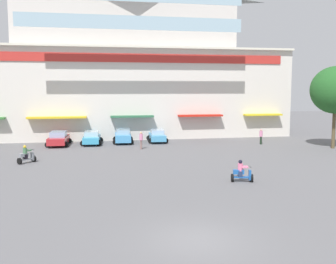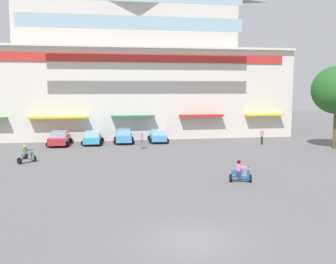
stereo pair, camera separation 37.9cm
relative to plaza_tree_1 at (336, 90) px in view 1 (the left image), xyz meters
The scene contains 11 objects.
ground_plane 21.66m from the plaza_tree_1, 159.37° to the right, with size 128.00×128.00×0.00m, color #5E5E60.
colonial_building 24.97m from the plaza_tree_1, 141.99° to the left, with size 39.84×15.40×20.35m.
plaza_tree_1 is the anchor object (origin of this frame).
parked_car_0 28.67m from the plaza_tree_1, 165.72° to the left, with size 2.55×4.43×1.50m.
parked_car_1 25.50m from the plaza_tree_1, 163.25° to the left, with size 2.44×4.16×1.42m.
parked_car_2 22.48m from the plaza_tree_1, 159.80° to the left, with size 2.39×4.00×1.53m.
parked_car_3 19.12m from the plaza_tree_1, 155.21° to the left, with size 2.40×4.11×1.40m.
scooter_rider_0 29.59m from the plaza_tree_1, behind, with size 1.42×1.39×1.49m.
scooter_rider_1 19.04m from the plaza_tree_1, 140.89° to the right, with size 1.47×0.83×1.45m.
pedestrian_0 8.67m from the plaza_tree_1, 146.92° to the left, with size 0.42×0.42×1.65m.
pedestrian_1 19.90m from the plaza_tree_1, behind, with size 0.44×0.44×1.75m.
Camera 1 is at (-3.87, -14.47, 6.10)m, focal length 41.35 mm.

